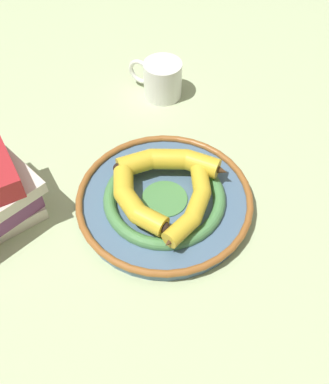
{
  "coord_description": "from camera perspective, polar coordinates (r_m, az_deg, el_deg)",
  "views": [
    {
      "loc": [
        0.52,
        -0.1,
        0.64
      ],
      "look_at": [
        0.04,
        0.01,
        0.04
      ],
      "focal_mm": 42.0,
      "sensor_mm": 36.0,
      "label": 1
    }
  ],
  "objects": [
    {
      "name": "decorative_bowl",
      "position": [
        0.8,
        -0.0,
        -1.05
      ],
      "size": [
        0.31,
        0.31,
        0.04
      ],
      "color": "slate",
      "rests_on": "ground_plane"
    },
    {
      "name": "banana_b",
      "position": [
        0.75,
        3.62,
        -1.75
      ],
      "size": [
        0.17,
        0.12,
        0.03
      ],
      "rotation": [
        0.0,
        0.0,
        8.86
      ],
      "color": "gold",
      "rests_on": "decorative_bowl"
    },
    {
      "name": "banana_a",
      "position": [
        0.75,
        -3.98,
        -1.08
      ],
      "size": [
        0.16,
        0.08,
        0.03
      ],
      "rotation": [
        0.0,
        0.0,
        6.6
      ],
      "color": "gold",
      "rests_on": "decorative_bowl"
    },
    {
      "name": "ground_plane",
      "position": [
        0.83,
        -1.48,
        -0.02
      ],
      "size": [
        2.8,
        2.8,
        0.0
      ],
      "primitive_type": "plane",
      "color": "#B2C693"
    },
    {
      "name": "banana_c",
      "position": [
        0.81,
        0.79,
        3.82
      ],
      "size": [
        0.09,
        0.2,
        0.04
      ],
      "rotation": [
        0.0,
        0.0,
        10.75
      ],
      "color": "gold",
      "rests_on": "decorative_bowl"
    },
    {
      "name": "coffee_mug",
      "position": [
        1.01,
        -0.39,
        14.19
      ],
      "size": [
        0.11,
        0.11,
        0.08
      ],
      "rotation": [
        0.0,
        0.0,
        3.96
      ],
      "color": "white",
      "rests_on": "ground_plane"
    }
  ]
}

